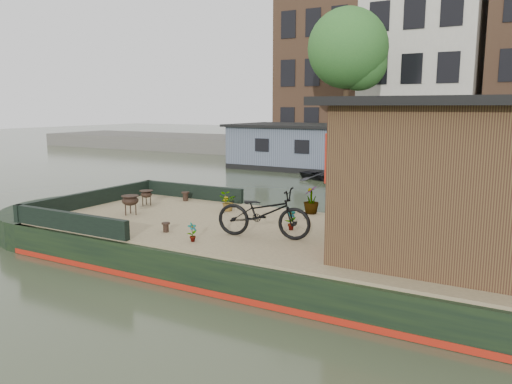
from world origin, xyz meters
The scene contains 20 objects.
ground centered at (0.00, 0.00, 0.00)m, with size 120.00×120.00×0.00m, color #26301E.
houseboat_hull centered at (-1.33, 0.00, 0.27)m, with size 14.01×4.02×0.60m.
houseboat_deck centered at (0.00, 0.00, 0.62)m, with size 11.80×3.80×0.05m, color #98875E.
bow_bulwark centered at (-5.07, 0.00, 0.82)m, with size 3.00×4.00×0.35m.
cabin centered at (2.19, 0.00, 1.88)m, with size 4.00×3.50×2.42m.
bicycle centered at (-1.07, -0.56, 1.09)m, with size 0.59×1.69×0.89m, color black.
potted_plant_a centered at (-0.88, 0.15, 0.85)m, with size 0.21×0.14×0.40m, color brown.
potted_plant_b centered at (-3.00, 1.17, 0.79)m, with size 0.16×0.13×0.29m, color brown.
potted_plant_c centered at (-2.86, 1.03, 0.86)m, with size 0.37×0.32×0.41m, color brown.
potted_plant_d centered at (-1.13, 1.70, 0.95)m, with size 0.34×0.34×0.60m, color brown.
potted_plant_e centered at (-1.99, -1.42, 0.82)m, with size 0.17×0.12×0.33m, color #97622C.
brazier_front centered at (-4.45, -0.31, 0.86)m, with size 0.39×0.39×0.42m, color black, non-canonical shape.
brazier_rear centered at (-4.84, 0.63, 0.83)m, with size 0.33×0.33×0.36m, color black, non-canonical shape.
bollard_port centered at (-4.40, 1.54, 0.76)m, with size 0.20×0.20×0.22m, color black.
bollard_stbd centered at (-2.82, -1.12, 0.74)m, with size 0.16×0.16×0.18m, color black.
dinghy centered at (-3.98, 10.84, 0.31)m, with size 2.16×3.03×0.63m, color black.
far_houseboat centered at (0.00, 14.00, 0.97)m, with size 20.40×4.40×2.11m.
quay centered at (0.00, 20.50, 0.45)m, with size 60.00×6.00×0.90m, color #47443F.
townhouse_row centered at (0.15, 27.50, 7.90)m, with size 27.25×8.00×16.50m.
tree_left centered at (-6.36, 19.07, 5.89)m, with size 4.40×4.40×7.40m.
Camera 1 is at (3.04, -8.09, 2.93)m, focal length 35.00 mm.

